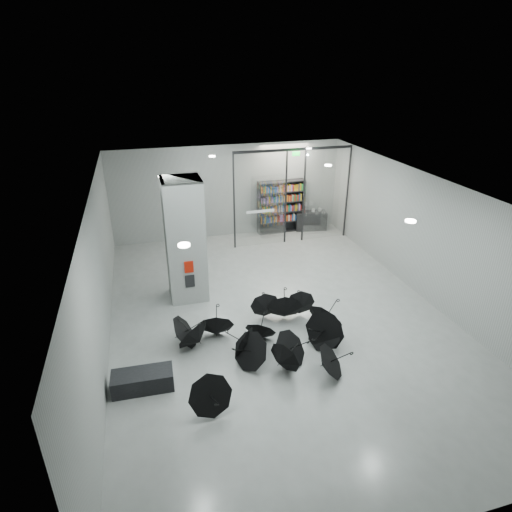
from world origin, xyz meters
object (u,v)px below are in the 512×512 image
object	(u,v)px
column	(185,240)
shop_counter	(311,221)
umbrella_cluster	(271,340)
bookshelf	(281,207)
bench	(143,381)

from	to	relation	value
column	shop_counter	bearing A→B (deg)	36.41
column	umbrella_cluster	xyz separation A→B (m)	(1.78, -3.57, -1.68)
bookshelf	shop_counter	bearing A→B (deg)	-7.57
shop_counter	umbrella_cluster	world-z (taller)	umbrella_cluster
umbrella_cluster	shop_counter	bearing A→B (deg)	61.32
bench	shop_counter	bearing A→B (deg)	50.37
bench	umbrella_cluster	bearing A→B (deg)	12.55
bookshelf	umbrella_cluster	size ratio (longest dim) A/B	0.44
bookshelf	umbrella_cluster	bearing A→B (deg)	-112.14
bench	umbrella_cluster	distance (m)	3.48
bench	umbrella_cluster	world-z (taller)	umbrella_cluster
bench	column	bearing A→B (deg)	70.81
bookshelf	umbrella_cluster	distance (m)	8.91
bench	shop_counter	distance (m)	11.83
bench	shop_counter	size ratio (longest dim) A/B	1.02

